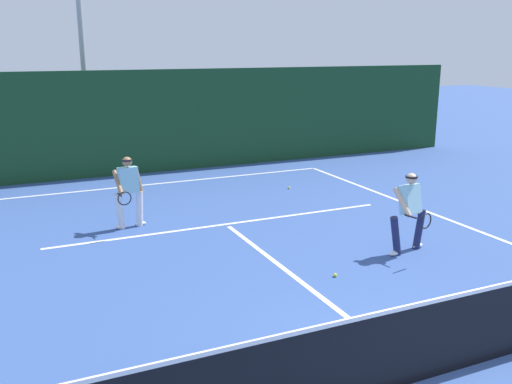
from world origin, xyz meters
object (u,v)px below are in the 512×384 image
Objects in this scene: tennis_ball at (335,275)px; light_pole at (80,22)px; player_near at (410,210)px; tennis_ball_extra at (289,188)px; player_far at (129,189)px.

tennis_ball is 0.01× the size of light_pole.
tennis_ball is (-1.91, -0.48, -0.81)m from player_near.
light_pole reaches higher than tennis_ball_extra.
light_pole is (-4.53, 5.58, 4.55)m from tennis_ball_extra.
player_far reaches higher than tennis_ball.
player_near reaches higher than tennis_ball_extra.
tennis_ball_extra is 0.01× the size of light_pole.
player_far is 23.78× the size of tennis_ball_extra.
tennis_ball and tennis_ball_extra have the same top height.
tennis_ball_extra is at bearing -166.92° from player_far.
player_near is 0.99× the size of player_far.
player_far reaches higher than player_near.
player_far is at bearing 121.97° from tennis_ball.
player_near is 0.21× the size of light_pole.
tennis_ball is (2.61, -4.18, -0.83)m from player_far.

